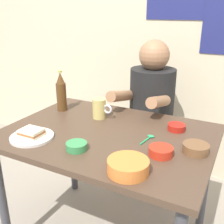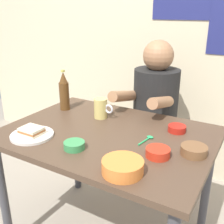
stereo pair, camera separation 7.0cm
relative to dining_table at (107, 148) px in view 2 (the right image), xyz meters
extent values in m
cube|color=beige|center=(0.00, 1.05, 0.65)|extent=(4.40, 0.08, 2.60)
cube|color=#4C3828|center=(0.00, 0.00, 0.08)|extent=(1.10, 0.80, 0.03)
cylinder|color=#3F3F44|center=(-0.49, -0.34, -0.29)|extent=(0.05, 0.05, 0.71)
cylinder|color=#3F3F44|center=(-0.49, 0.34, -0.29)|extent=(0.05, 0.05, 0.71)
cylinder|color=#3F3F44|center=(0.49, 0.34, -0.29)|extent=(0.05, 0.05, 0.71)
cylinder|color=#4C4C51|center=(0.03, 0.63, -0.44)|extent=(0.08, 0.08, 0.41)
cylinder|color=maroon|center=(0.03, 0.63, -0.22)|extent=(0.34, 0.34, 0.04)
cylinder|color=black|center=(0.03, 0.63, 0.06)|extent=(0.32, 0.32, 0.52)
sphere|color=#A0704C|center=(0.03, 0.63, 0.42)|extent=(0.21, 0.21, 0.21)
cylinder|color=#A0704C|center=(-0.10, 0.38, 0.18)|extent=(0.07, 0.31, 0.14)
cylinder|color=#A0704C|center=(0.16, 0.38, 0.18)|extent=(0.07, 0.31, 0.14)
cylinder|color=silver|center=(-0.31, -0.24, 0.10)|extent=(0.22, 0.22, 0.01)
cube|color=beige|center=(-0.31, -0.24, 0.11)|extent=(0.11, 0.09, 0.01)
cube|color=#9E592D|center=(-0.31, -0.24, 0.13)|extent=(0.11, 0.09, 0.01)
cube|color=beige|center=(-0.31, -0.24, 0.14)|extent=(0.11, 0.09, 0.01)
cylinder|color=#D1BC66|center=(-0.14, 0.16, 0.15)|extent=(0.08, 0.08, 0.12)
torus|color=silver|center=(-0.09, 0.16, 0.16)|extent=(0.06, 0.01, 0.06)
cylinder|color=#593819|center=(-0.43, 0.17, 0.18)|extent=(0.06, 0.06, 0.18)
cone|color=#593819|center=(-0.43, 0.17, 0.31)|extent=(0.05, 0.05, 0.07)
cylinder|color=#BFB74C|center=(-0.43, 0.17, 0.35)|extent=(0.03, 0.03, 0.01)
cylinder|color=#388C4C|center=(-0.04, -0.23, 0.11)|extent=(0.10, 0.10, 0.03)
cylinder|color=#5B643A|center=(-0.04, -0.23, 0.12)|extent=(0.08, 0.08, 0.02)
cylinder|color=#B21E14|center=(0.32, 0.20, 0.11)|extent=(0.10, 0.10, 0.03)
cylinder|color=maroon|center=(0.32, 0.20, 0.12)|extent=(0.08, 0.08, 0.02)
cylinder|color=brown|center=(0.46, -0.01, 0.11)|extent=(0.12, 0.12, 0.04)
cylinder|color=brown|center=(0.46, -0.01, 0.12)|extent=(0.10, 0.10, 0.02)
cylinder|color=red|center=(0.33, -0.10, 0.11)|extent=(0.11, 0.11, 0.04)
cylinder|color=#A33521|center=(0.33, -0.10, 0.12)|extent=(0.09, 0.09, 0.02)
cylinder|color=orange|center=(0.25, -0.30, 0.12)|extent=(0.17, 0.17, 0.05)
cylinder|color=#B25B2D|center=(0.25, -0.30, 0.13)|extent=(0.14, 0.14, 0.02)
cylinder|color=#26A559|center=(0.22, 0.00, 0.10)|extent=(0.02, 0.11, 0.01)
ellipsoid|color=#26A559|center=(0.23, 0.05, 0.10)|extent=(0.04, 0.02, 0.01)
camera|label=1|loc=(0.63, -1.16, 0.71)|focal=43.45mm
camera|label=2|loc=(0.69, -1.13, 0.71)|focal=43.45mm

